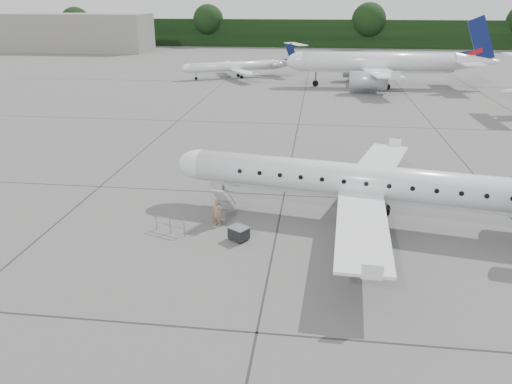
# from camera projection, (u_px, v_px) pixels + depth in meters

# --- Properties ---
(ground) EXTENTS (320.00, 320.00, 0.00)m
(ground) POSITION_uv_depth(u_px,v_px,m) (348.00, 240.00, 31.07)
(ground) COLOR slate
(ground) RESTS_ON ground
(treeline) EXTENTS (260.00, 4.00, 8.00)m
(treeline) POSITION_uv_depth(u_px,v_px,m) (329.00, 34.00, 149.74)
(treeline) COLOR black
(treeline) RESTS_ON ground
(terminal_building) EXTENTS (40.00, 14.00, 10.00)m
(terminal_building) POSITION_uv_depth(u_px,v_px,m) (77.00, 33.00, 139.07)
(terminal_building) COLOR slate
(terminal_building) RESTS_ON ground
(main_regional_jet) EXTENTS (34.08, 27.09, 7.88)m
(main_regional_jet) POSITION_uv_depth(u_px,v_px,m) (371.00, 166.00, 32.33)
(main_regional_jet) COLOR silver
(main_regional_jet) RESTS_ON ground
(airstair) EXTENTS (1.26, 2.56, 2.47)m
(airstair) POSITION_uv_depth(u_px,v_px,m) (224.00, 201.00, 33.78)
(airstair) COLOR silver
(airstair) RESTS_ON ground
(passenger) EXTENTS (0.77, 0.60, 1.85)m
(passenger) POSITION_uv_depth(u_px,v_px,m) (217.00, 213.00, 32.67)
(passenger) COLOR #976A52
(passenger) RESTS_ON ground
(safety_railing) EXTENTS (2.09, 0.84, 1.00)m
(safety_railing) POSITION_uv_depth(u_px,v_px,m) (170.00, 226.00, 31.87)
(safety_railing) COLOR gray
(safety_railing) RESTS_ON ground
(baggage_cart) EXTENTS (1.40, 1.35, 0.95)m
(baggage_cart) POSITION_uv_depth(u_px,v_px,m) (239.00, 233.00, 30.94)
(baggage_cart) COLOR black
(baggage_cart) RESTS_ON ground
(bg_narrowbody) EXTENTS (32.68, 24.16, 11.40)m
(bg_narrowbody) POSITION_uv_depth(u_px,v_px,m) (378.00, 52.00, 82.05)
(bg_narrowbody) COLOR silver
(bg_narrowbody) RESTS_ON ground
(bg_regional_left) EXTENTS (27.63, 24.78, 5.96)m
(bg_regional_left) POSITION_uv_depth(u_px,v_px,m) (236.00, 62.00, 92.86)
(bg_regional_left) COLOR silver
(bg_regional_left) RESTS_ON ground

